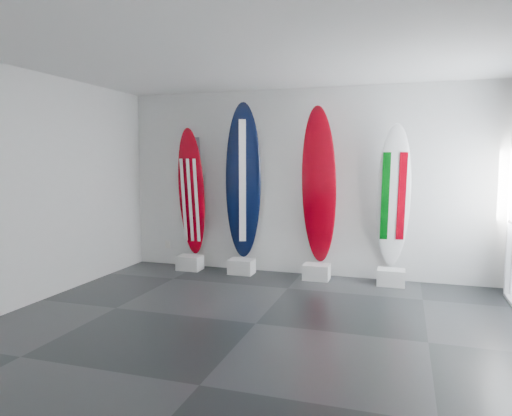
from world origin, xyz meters
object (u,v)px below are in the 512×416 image
(surfboard_usa, at_px, (191,192))
(surfboard_swiss, at_px, (319,186))
(surfboard_italy, at_px, (394,197))
(surfboard_navy, at_px, (243,182))

(surfboard_usa, relative_size, surfboard_swiss, 0.88)
(surfboard_swiss, relative_size, surfboard_italy, 1.13)
(surfboard_swiss, bearing_deg, surfboard_usa, -172.75)
(surfboard_navy, xyz_separation_m, surfboard_swiss, (1.24, 0.00, -0.05))
(surfboard_swiss, bearing_deg, surfboard_italy, 7.25)
(surfboard_usa, bearing_deg, surfboard_italy, 2.93)
(surfboard_navy, bearing_deg, surfboard_italy, -19.25)
(surfboard_navy, height_order, surfboard_italy, surfboard_navy)
(surfboard_navy, bearing_deg, surfboard_usa, 160.75)
(surfboard_usa, height_order, surfboard_navy, surfboard_navy)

